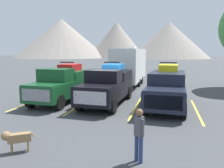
{
  "coord_description": "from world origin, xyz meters",
  "views": [
    {
      "loc": [
        3.4,
        -13.27,
        3.36
      ],
      "look_at": [
        0.0,
        0.95,
        1.2
      ],
      "focal_mm": 36.58,
      "sensor_mm": 36.0,
      "label": 1
    }
  ],
  "objects": [
    {
      "name": "mountain_ridge",
      "position": [
        -10.85,
        90.35,
        7.66
      ],
      "size": [
        138.9,
        50.19,
        17.87
      ],
      "color": "gray",
      "rests_on": "ground"
    },
    {
      "name": "pickup_truck_c",
      "position": [
        3.46,
        0.51,
        1.19
      ],
      "size": [
        2.44,
        5.89,
        2.64
      ],
      "color": "black",
      "rests_on": "ground"
    },
    {
      "name": "person_b",
      "position": [
        2.67,
        -6.75,
        0.96
      ],
      "size": [
        0.32,
        0.3,
        1.66
      ],
      "color": "navy",
      "rests_on": "ground"
    },
    {
      "name": "lot_stripe_a",
      "position": [
        -5.13,
        -0.05,
        0.0
      ],
      "size": [
        0.12,
        5.5,
        0.01
      ],
      "primitive_type": "cube",
      "color": "gold",
      "rests_on": "ground"
    },
    {
      "name": "pickup_truck_a",
      "position": [
        -3.27,
        0.36,
        1.21
      ],
      "size": [
        2.39,
        5.44,
        2.6
      ],
      "color": "#144723",
      "rests_on": "ground"
    },
    {
      "name": "lot_stripe_c",
      "position": [
        1.71,
        -0.05,
        0.0
      ],
      "size": [
        0.12,
        5.5,
        0.01
      ],
      "primitive_type": "cube",
      "color": "gold",
      "rests_on": "ground"
    },
    {
      "name": "dog",
      "position": [
        -1.37,
        -7.05,
        0.52
      ],
      "size": [
        0.9,
        0.69,
        0.77
      ],
      "color": "olive",
      "rests_on": "ground"
    },
    {
      "name": "pickup_truck_b",
      "position": [
        -0.17,
        0.55,
        1.21
      ],
      "size": [
        2.44,
        5.93,
        2.62
      ],
      "color": "black",
      "rests_on": "ground"
    },
    {
      "name": "lot_stripe_d",
      "position": [
        5.13,
        -0.05,
        0.0
      ],
      "size": [
        0.12,
        5.5,
        0.01
      ],
      "primitive_type": "cube",
      "color": "gold",
      "rests_on": "ground"
    },
    {
      "name": "lot_stripe_b",
      "position": [
        -1.71,
        -0.05,
        0.0
      ],
      "size": [
        0.12,
        5.5,
        0.01
      ],
      "primitive_type": "cube",
      "color": "gold",
      "rests_on": "ground"
    },
    {
      "name": "ground_plane",
      "position": [
        0.0,
        0.0,
        0.0
      ],
      "size": [
        240.0,
        240.0,
        0.0
      ],
      "primitive_type": "plane",
      "color": "#3F4244"
    },
    {
      "name": "camper_trailer_a",
      "position": [
        -0.1,
        8.88,
        2.0
      ],
      "size": [
        2.4,
        9.2,
        3.8
      ],
      "color": "white",
      "rests_on": "ground"
    }
  ]
}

